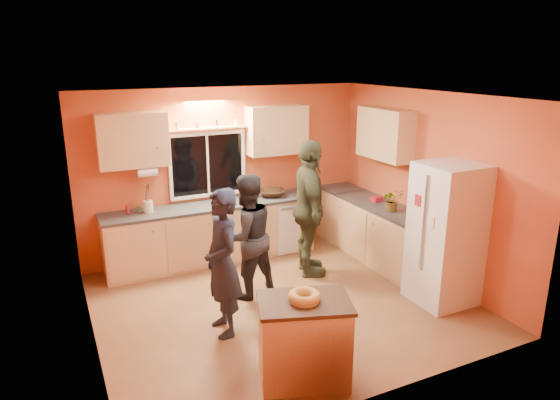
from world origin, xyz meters
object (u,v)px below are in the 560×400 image
island (304,340)px  person_right (309,209)px  person_left (222,263)px  refrigerator (446,234)px  person_center (247,236)px

island → person_right: bearing=78.9°
person_left → person_right: person_right is taller
person_right → island: bearing=168.8°
person_right → refrigerator: bearing=-123.3°
island → refrigerator: bearing=34.8°
person_left → person_center: person_left is taller
refrigerator → person_left: 2.82m
person_center → person_right: 1.09m
refrigerator → island: bearing=-164.0°
refrigerator → person_center: refrigerator is taller
refrigerator → person_center: size_ratio=1.10×
refrigerator → island: refrigerator is taller
refrigerator → island: (-2.37, -0.68, -0.47)m
person_left → person_right: size_ratio=0.87×
island → person_center: size_ratio=0.62×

